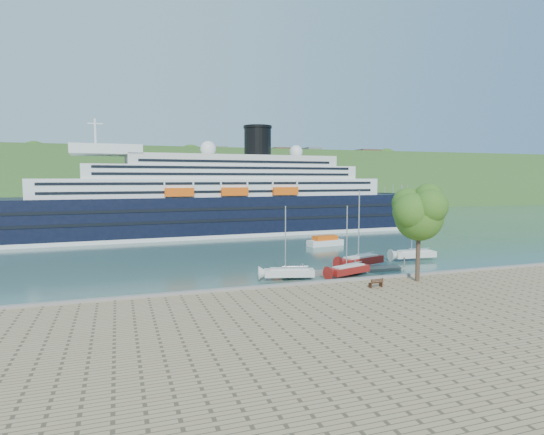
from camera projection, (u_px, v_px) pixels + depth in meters
The scene contains 12 objects.
ground at pixel (380, 286), 52.58m from camera, with size 400.00×400.00×0.00m, color #2C4F47.
far_hillside at pixel (190, 180), 188.33m from camera, with size 400.00×50.00×24.00m, color #325923.
quay_coping at pixel (381, 277), 52.30m from camera, with size 220.00×0.50×0.30m, color slate.
cruise_ship at pixel (209, 180), 100.03m from camera, with size 109.26×15.91×24.54m, color black, non-canonical shape.
park_bench at pixel (376, 282), 47.93m from camera, with size 1.64×0.67×1.05m, color #442413, non-canonical shape.
promenade_tree at pixel (419, 229), 50.44m from camera, with size 7.14×7.14×11.83m, color #245516, non-canonical shape.
floating_pontoon at pixel (342, 271), 60.41m from camera, with size 17.10×2.09×0.38m, color gray, non-canonical shape.
sailboat_white_near at pixel (289, 245), 55.61m from camera, with size 6.76×1.88×8.73m, color silver, non-canonical shape.
sailboat_red at pixel (361, 231), 63.03m from camera, with size 7.99×2.22×10.32m, color maroon, non-canonical shape.
sailboat_white_far at pixel (415, 230), 68.97m from camera, with size 7.25×2.01×9.36m, color silver, non-canonical shape.
tender_launch at pixel (325, 241), 84.48m from camera, with size 6.91×2.36×1.91m, color #EB530D, non-canonical shape.
sailboat_extra at pixel (349, 243), 57.55m from camera, with size 6.69×1.86×8.64m, color maroon, non-canonical shape.
Camera 1 is at (-28.51, -44.92, 12.46)m, focal length 30.00 mm.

